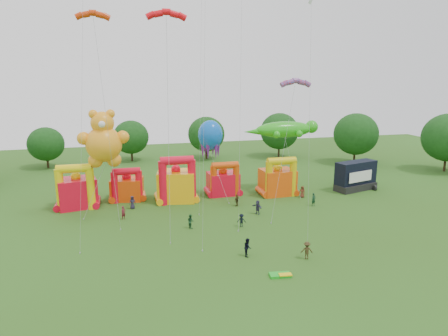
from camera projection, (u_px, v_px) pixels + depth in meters
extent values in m
plane|color=#2E5317|center=(246.00, 287.00, 35.72)|extent=(160.00, 160.00, 0.00)
cylinder|color=#352314|center=(445.00, 162.00, 78.76)|extent=(0.44, 0.44, 3.93)
ellipsoid|color=#154013|center=(448.00, 137.00, 77.68)|extent=(9.83, 9.83, 9.39)
cylinder|color=#352314|center=(354.00, 155.00, 85.88)|extent=(0.44, 0.44, 3.72)
ellipsoid|color=#154013|center=(356.00, 134.00, 84.86)|extent=(9.30, 9.30, 8.89)
cylinder|color=#352314|center=(279.00, 149.00, 92.95)|extent=(0.44, 0.44, 3.51)
ellipsoid|color=#154013|center=(279.00, 131.00, 91.99)|extent=(8.77, 8.78, 8.39)
cylinder|color=#352314|center=(206.00, 152.00, 90.71)|extent=(0.44, 0.44, 3.30)
ellipsoid|color=#154013|center=(206.00, 134.00, 89.80)|extent=(8.25, 8.25, 7.88)
cylinder|color=#352314|center=(132.00, 154.00, 88.66)|extent=(0.44, 0.44, 3.09)
ellipsoid|color=#154013|center=(131.00, 137.00, 87.81)|extent=(7.73, 7.72, 7.38)
cylinder|color=#352314|center=(48.00, 161.00, 81.87)|extent=(0.44, 0.44, 2.88)
ellipsoid|color=#154013|center=(46.00, 144.00, 81.09)|extent=(7.20, 7.20, 6.88)
cube|color=red|center=(77.00, 193.00, 57.20)|extent=(5.94, 5.15, 4.21)
cylinder|color=yellow|center=(60.00, 190.00, 55.10)|extent=(1.14, 1.14, 6.01)
cylinder|color=yellow|center=(91.00, 188.00, 56.06)|extent=(1.14, 1.14, 6.01)
cylinder|color=yellow|center=(74.00, 168.00, 54.91)|extent=(4.61, 1.20, 1.20)
sphere|color=yellow|center=(76.00, 176.00, 56.66)|extent=(1.40, 1.40, 1.40)
cube|color=#E4420C|center=(127.00, 189.00, 60.76)|extent=(5.18, 4.48, 3.30)
cylinder|color=red|center=(115.00, 188.00, 58.94)|extent=(1.00, 1.00, 4.71)
cylinder|color=red|center=(139.00, 186.00, 59.78)|extent=(1.00, 1.00, 4.71)
cylinder|color=red|center=(126.00, 171.00, 58.83)|extent=(4.03, 1.05, 1.05)
sphere|color=red|center=(126.00, 177.00, 60.32)|extent=(1.40, 1.40, 1.40)
cube|color=#FFAE0D|center=(176.00, 186.00, 60.10)|extent=(6.14, 5.27, 4.57)
cylinder|color=red|center=(163.00, 183.00, 57.89)|extent=(1.20, 1.20, 6.52)
cylinder|color=red|center=(192.00, 181.00, 58.90)|extent=(1.20, 1.20, 6.52)
cylinder|color=red|center=(177.00, 160.00, 57.66)|extent=(4.84, 1.26, 1.26)
sphere|color=red|center=(176.00, 169.00, 59.52)|extent=(1.40, 1.40, 1.40)
cube|color=red|center=(223.00, 183.00, 63.47)|extent=(4.81, 3.93, 3.51)
cylinder|color=#DE460C|center=(214.00, 182.00, 61.60)|extent=(1.02, 1.02, 5.01)
cylinder|color=#DE460C|center=(236.00, 180.00, 62.47)|extent=(1.02, 1.02, 5.01)
cylinder|color=#DE460C|center=(225.00, 165.00, 61.47)|extent=(4.13, 1.07, 1.07)
sphere|color=#DE460C|center=(223.00, 171.00, 63.01)|extent=(1.40, 1.40, 1.40)
cube|color=#F34E0D|center=(277.00, 182.00, 63.48)|extent=(5.29, 4.32, 3.99)
cylinder|color=#DEBF0B|center=(269.00, 180.00, 61.42)|extent=(1.12, 1.12, 5.71)
cylinder|color=#DEBF0B|center=(293.00, 178.00, 62.37)|extent=(1.12, 1.12, 5.71)
cylinder|color=#DEBF0B|center=(282.00, 161.00, 61.25)|extent=(4.53, 1.18, 1.18)
sphere|color=#DEBF0B|center=(278.00, 168.00, 62.96)|extent=(1.40, 1.40, 1.40)
cube|color=black|center=(355.00, 187.00, 66.15)|extent=(7.81, 4.62, 1.10)
cube|color=black|center=(356.00, 172.00, 65.81)|extent=(7.71, 4.28, 3.67)
cube|color=white|center=(361.00, 177.00, 64.53)|extent=(4.90, 1.44, 1.72)
cylinder|color=black|center=(343.00, 190.00, 64.45)|extent=(0.30, 0.90, 0.90)
cylinder|color=black|center=(375.00, 188.00, 65.85)|extent=(0.30, 0.90, 0.90)
sphere|color=orange|center=(104.00, 144.00, 55.53)|extent=(4.98, 4.98, 4.98)
sphere|color=orange|center=(102.00, 123.00, 54.87)|extent=(3.17, 3.17, 3.17)
sphere|color=orange|center=(93.00, 114.00, 54.32)|extent=(1.24, 1.24, 1.24)
sphere|color=orange|center=(110.00, 114.00, 54.86)|extent=(1.24, 1.24, 1.24)
sphere|color=orange|center=(84.00, 138.00, 54.71)|extent=(1.81, 1.81, 1.81)
sphere|color=orange|center=(123.00, 137.00, 55.95)|extent=(1.81, 1.81, 1.81)
sphere|color=orange|center=(96.00, 160.00, 55.74)|extent=(2.04, 2.04, 2.04)
sphere|color=orange|center=(114.00, 160.00, 56.34)|extent=(2.04, 2.04, 2.04)
sphere|color=white|center=(102.00, 124.00, 53.43)|extent=(0.91, 0.91, 0.91)
ellipsoid|color=green|center=(284.00, 129.00, 64.36)|extent=(9.77, 3.05, 2.60)
sphere|color=green|center=(312.00, 127.00, 65.43)|extent=(2.10, 2.10, 2.10)
cone|color=green|center=(255.00, 132.00, 63.22)|extent=(3.82, 1.53, 1.53)
sphere|color=green|center=(291.00, 131.00, 66.38)|extent=(1.15, 1.15, 1.15)
sphere|color=green|center=(299.00, 134.00, 63.50)|extent=(1.15, 1.15, 1.15)
sphere|color=green|center=(270.00, 132.00, 65.47)|extent=(1.15, 1.15, 1.15)
sphere|color=green|center=(277.00, 135.00, 62.59)|extent=(1.15, 1.15, 1.15)
ellipsoid|color=blue|center=(210.00, 135.00, 62.04)|extent=(3.83, 3.83, 4.59)
cone|color=#591E8C|center=(218.00, 148.00, 62.81)|extent=(0.86, 0.86, 3.06)
cone|color=#591E8C|center=(213.00, 147.00, 63.68)|extent=(0.86, 0.86, 3.06)
cone|color=#591E8C|center=(205.00, 147.00, 63.38)|extent=(0.86, 0.86, 3.06)
cone|color=#591E8C|center=(203.00, 149.00, 62.22)|extent=(0.86, 0.86, 3.06)
cone|color=#591E8C|center=(208.00, 150.00, 61.35)|extent=(0.86, 0.86, 3.06)
cone|color=#591E8C|center=(216.00, 149.00, 61.64)|extent=(0.86, 0.86, 3.06)
cube|color=green|center=(280.00, 275.00, 37.60)|extent=(2.10, 1.23, 0.24)
cube|color=yellow|center=(285.00, 275.00, 37.38)|extent=(1.26, 0.74, 0.10)
imported|color=#252036|center=(132.00, 202.00, 56.59)|extent=(1.04, 0.83, 1.86)
imported|color=maroon|center=(123.00, 213.00, 52.39)|extent=(0.79, 0.74, 1.81)
imported|color=#1D4826|center=(191.00, 221.00, 49.37)|extent=(0.97, 1.06, 1.77)
imported|color=black|center=(241.00, 220.00, 49.80)|extent=(1.24, 0.96, 1.68)
imported|color=#48391C|center=(237.00, 200.00, 57.73)|extent=(1.09, 0.96, 1.77)
imported|color=#2F2B49|center=(258.00, 207.00, 54.42)|extent=(1.29, 1.85, 1.92)
imported|color=#612B1B|center=(302.00, 192.00, 61.86)|extent=(1.05, 1.03, 1.83)
imported|color=#163822|center=(314.00, 199.00, 57.84)|extent=(0.81, 0.65, 1.93)
imported|color=black|center=(248.00, 247.00, 41.67)|extent=(0.94, 1.09, 1.95)
imported|color=#3B2E17|center=(307.00, 250.00, 40.97)|extent=(1.37, 1.02, 1.89)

